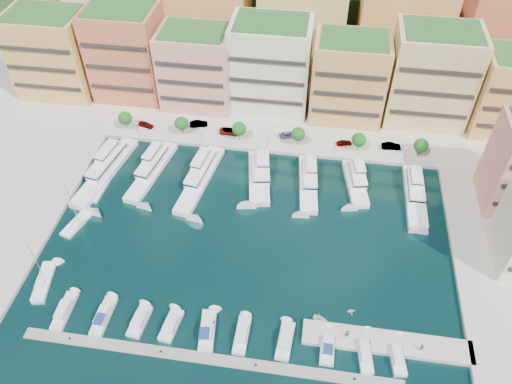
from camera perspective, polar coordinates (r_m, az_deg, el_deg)
ground at (r=113.98m, az=-0.80°, el=-5.28°), size 400.00×400.00×0.00m
north_quay at (r=160.50m, az=2.75°, el=11.79°), size 220.00×64.00×2.00m
hillside at (r=202.30m, az=4.39°, el=19.13°), size 240.00×40.00×58.00m
south_pontoon at (r=98.26m, az=-5.52°, el=-18.46°), size 72.00×2.20×0.35m
finger_pier at (r=102.32m, az=14.67°, el=-16.44°), size 32.00×5.00×2.00m
apartment_0 at (r=162.84m, az=-22.17°, el=14.48°), size 22.00×16.50×24.80m
apartment_1 at (r=154.59m, az=-14.54°, el=15.20°), size 20.00×16.50×26.80m
apartment_2 at (r=147.58m, az=-6.80°, el=13.93°), size 20.00×15.50×22.80m
apartment_3 at (r=144.93m, az=1.67°, el=14.30°), size 22.00×16.50×25.80m
apartment_4 at (r=143.23m, az=10.54°, el=12.67°), size 20.00×15.50×23.80m
apartment_5 at (r=146.99m, az=19.37°, el=12.41°), size 22.00×16.50×26.80m
backblock_0 at (r=175.94m, az=-15.76°, el=19.33°), size 26.00×18.00×30.00m
backblock_1 at (r=166.78m, az=-5.62°, el=19.29°), size 26.00×18.00×30.00m
backblock_2 at (r=162.72m, az=5.31°, el=18.63°), size 26.00×18.00×30.00m
backblock_3 at (r=164.12m, az=16.28°, el=17.32°), size 26.00×18.00×30.00m
backblock_4 at (r=170.87m, az=26.56°, el=15.53°), size 26.00×18.00×30.00m
tree_0 at (r=143.92m, az=-14.73°, el=8.16°), size 3.80×3.80×5.65m
tree_1 at (r=138.91m, az=-8.52°, el=7.76°), size 3.80×3.80×5.65m
tree_2 at (r=135.61m, az=-1.94°, el=7.24°), size 3.80×3.80×5.65m
tree_3 at (r=134.14m, az=4.85°, el=6.60°), size 3.80×3.80×5.65m
tree_4 at (r=134.58m, az=11.67°, el=5.87°), size 3.80×3.80×5.65m
tree_5 at (r=136.90m, az=18.34°, el=5.07°), size 3.80×3.80×5.65m
lamppost_0 at (r=141.36m, az=-13.44°, el=7.21°), size 0.30×0.30×4.20m
lamppost_1 at (r=136.27m, az=-6.28°, el=6.69°), size 0.30×0.30×4.20m
lamppost_2 at (r=133.42m, az=1.30°, el=6.03°), size 0.30×0.30×4.20m
lamppost_3 at (r=132.97m, az=9.04°, el=5.24°), size 0.30×0.30×4.20m
lamppost_4 at (r=134.94m, az=16.68°, el=4.36°), size 0.30×0.30×4.20m
yacht_0 at (r=134.34m, az=-16.68°, el=2.66°), size 9.04×27.05×7.30m
yacht_1 at (r=131.42m, az=-11.74°, el=2.64°), size 8.03×23.41×7.30m
yacht_2 at (r=127.34m, az=-6.32°, el=1.88°), size 7.94×25.41×7.30m
yacht_3 at (r=126.95m, az=0.38°, el=2.06°), size 8.08×19.71×7.30m
yacht_4 at (r=126.01m, az=5.99°, el=1.28°), size 6.21×20.45×7.30m
yacht_5 at (r=127.77m, az=11.31°, el=1.32°), size 7.00×16.74×7.30m
yacht_6 at (r=128.33m, az=17.70°, el=-0.02°), size 4.53×20.94×7.30m
cruiser_0 at (r=109.09m, az=-21.06°, el=-12.60°), size 2.54×8.72×2.55m
cruiser_1 at (r=105.90m, az=-17.04°, el=-13.45°), size 2.80×8.88×2.66m
cruiser_2 at (r=103.54m, az=-13.16°, el=-14.20°), size 3.41×7.28×2.55m
cruiser_3 at (r=101.87m, az=-9.69°, el=-14.82°), size 3.60×7.34×2.55m
cruiser_4 at (r=100.38m, az=-5.58°, el=-15.50°), size 3.80×9.06×2.66m
cruiser_5 at (r=99.52m, az=-1.62°, el=-16.05°), size 2.58×8.11×2.55m
cruiser_6 at (r=99.05m, az=3.35°, el=-16.66°), size 3.21×8.12×2.55m
cruiser_7 at (r=99.23m, az=8.17°, el=-17.12°), size 2.71×7.46×2.66m
cruiser_8 at (r=99.95m, az=12.29°, el=-17.43°), size 3.42×8.82×2.55m
cruiser_9 at (r=100.93m, az=15.80°, el=-17.62°), size 3.42×8.01×2.55m
sailboat_2 at (r=130.25m, az=-17.49°, el=0.29°), size 3.25×9.32×13.20m
sailboat_1 at (r=123.78m, az=-19.66°, el=-3.32°), size 5.41×10.01×13.20m
sailboat_0 at (r=115.31m, az=-23.09°, el=-9.41°), size 4.47×10.26×13.20m
tender_0 at (r=102.12m, az=7.44°, el=-14.34°), size 4.15×3.64×0.71m
tender_1 at (r=104.06m, az=10.80°, el=-13.21°), size 1.99×1.84×0.88m
car_0 at (r=145.31m, az=-12.45°, el=7.54°), size 4.75×2.98×1.51m
car_1 at (r=143.09m, az=-6.57°, el=7.77°), size 5.27×2.91×1.65m
car_2 at (r=139.72m, az=-3.02°, el=6.98°), size 5.77×2.67×1.60m
car_3 at (r=138.66m, az=3.71°, el=6.57°), size 5.55×3.62×1.50m
car_4 at (r=137.81m, az=10.03°, el=5.59°), size 4.51×2.76×1.44m
car_5 at (r=139.19m, az=15.20°, el=5.09°), size 5.22×2.18×1.68m
person_0 at (r=99.55m, az=10.33°, el=-15.62°), size 0.82×0.82×1.92m
person_1 at (r=101.54m, az=18.35°, el=-16.48°), size 1.05×0.96×1.76m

